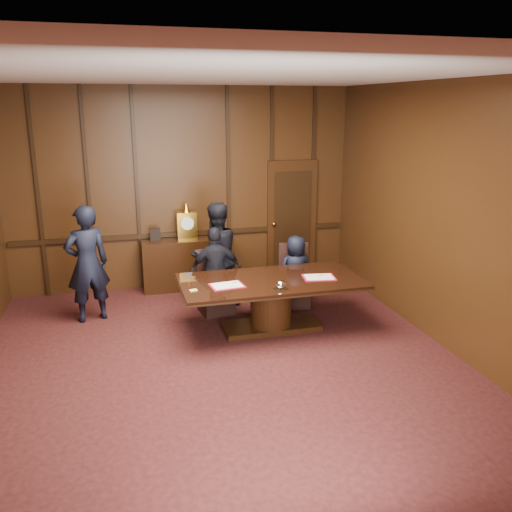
{
  "coord_description": "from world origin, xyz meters",
  "views": [
    {
      "loc": [
        -1.22,
        -5.97,
        3.18
      ],
      "look_at": [
        0.75,
        1.37,
        1.05
      ],
      "focal_mm": 38.0,
      "sensor_mm": 36.0,
      "label": 1
    }
  ],
  "objects_px": {
    "conference_table": "(271,296)",
    "signatory_left": "(216,271)",
    "witness_left": "(87,264)",
    "sideboard": "(188,262)",
    "witness_right": "(216,255)",
    "signatory_right": "(296,271)"
  },
  "relations": [
    {
      "from": "conference_table",
      "to": "signatory_left",
      "type": "relative_size",
      "value": 1.88
    },
    {
      "from": "conference_table",
      "to": "witness_left",
      "type": "xyz_separation_m",
      "value": [
        -2.55,
        1.05,
        0.38
      ]
    },
    {
      "from": "conference_table",
      "to": "signatory_left",
      "type": "distance_m",
      "value": 1.05
    },
    {
      "from": "signatory_left",
      "to": "witness_left",
      "type": "xyz_separation_m",
      "value": [
        -1.9,
        0.25,
        0.19
      ]
    },
    {
      "from": "sideboard",
      "to": "conference_table",
      "type": "distance_m",
      "value": 2.34
    },
    {
      "from": "witness_left",
      "to": "witness_right",
      "type": "height_order",
      "value": "witness_left"
    },
    {
      "from": "signatory_left",
      "to": "witness_right",
      "type": "relative_size",
      "value": 0.81
    },
    {
      "from": "conference_table",
      "to": "witness_left",
      "type": "bearing_deg",
      "value": 157.67
    },
    {
      "from": "witness_right",
      "to": "signatory_left",
      "type": "bearing_deg",
      "value": 61.01
    },
    {
      "from": "conference_table",
      "to": "witness_left",
      "type": "relative_size",
      "value": 1.47
    },
    {
      "from": "conference_table",
      "to": "signatory_right",
      "type": "height_order",
      "value": "signatory_right"
    },
    {
      "from": "sideboard",
      "to": "signatory_right",
      "type": "distance_m",
      "value": 2.06
    },
    {
      "from": "sideboard",
      "to": "witness_left",
      "type": "distance_m",
      "value": 2.03
    },
    {
      "from": "signatory_left",
      "to": "signatory_right",
      "type": "height_order",
      "value": "signatory_left"
    },
    {
      "from": "sideboard",
      "to": "witness_right",
      "type": "xyz_separation_m",
      "value": [
        0.31,
        -1.03,
        0.37
      ]
    },
    {
      "from": "sideboard",
      "to": "conference_table",
      "type": "relative_size",
      "value": 0.61
    },
    {
      "from": "witness_left",
      "to": "witness_right",
      "type": "bearing_deg",
      "value": 165.7
    },
    {
      "from": "sideboard",
      "to": "signatory_left",
      "type": "distance_m",
      "value": 1.4
    },
    {
      "from": "signatory_right",
      "to": "conference_table",
      "type": "bearing_deg",
      "value": 48.22
    },
    {
      "from": "witness_right",
      "to": "witness_left",
      "type": "bearing_deg",
      "value": -16.52
    },
    {
      "from": "sideboard",
      "to": "witness_left",
      "type": "bearing_deg",
      "value": -146.04
    },
    {
      "from": "signatory_right",
      "to": "witness_right",
      "type": "relative_size",
      "value": 0.69
    }
  ]
}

